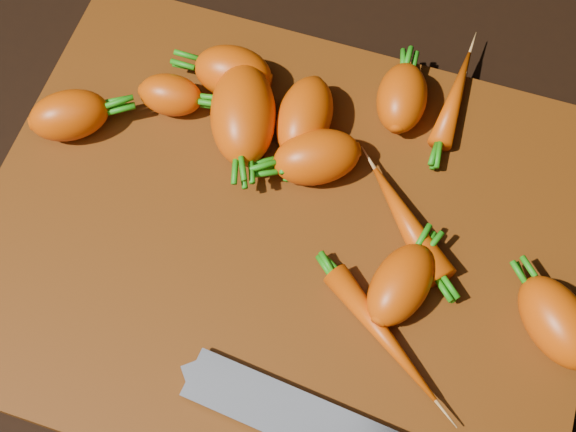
% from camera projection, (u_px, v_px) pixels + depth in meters
% --- Properties ---
extents(ground, '(2.00, 2.00, 0.01)m').
position_uv_depth(ground, '(284.00, 244.00, 0.67)').
color(ground, black).
extents(cutting_board, '(0.50, 0.40, 0.01)m').
position_uv_depth(cutting_board, '(284.00, 239.00, 0.66)').
color(cutting_board, '#56290A').
rests_on(cutting_board, ground).
extents(carrot_0, '(0.08, 0.07, 0.04)m').
position_uv_depth(carrot_0, '(69.00, 115.00, 0.68)').
color(carrot_0, '#CA4300').
rests_on(carrot_0, cutting_board).
extents(carrot_1, '(0.07, 0.05, 0.05)m').
position_uv_depth(carrot_1, '(233.00, 72.00, 0.70)').
color(carrot_1, '#CA4300').
rests_on(carrot_1, cutting_board).
extents(carrot_2, '(0.08, 0.11, 0.06)m').
position_uv_depth(carrot_2, '(243.00, 114.00, 0.67)').
color(carrot_2, '#CA4300').
rests_on(carrot_2, cutting_board).
extents(carrot_3, '(0.06, 0.08, 0.04)m').
position_uv_depth(carrot_3, '(401.00, 284.00, 0.61)').
color(carrot_3, '#CA4300').
rests_on(carrot_3, cutting_board).
extents(carrot_4, '(0.09, 0.08, 0.05)m').
position_uv_depth(carrot_4, '(317.00, 157.00, 0.66)').
color(carrot_4, '#CA4300').
rests_on(carrot_4, cutting_board).
extents(carrot_5, '(0.06, 0.04, 0.04)m').
position_uv_depth(carrot_5, '(170.00, 95.00, 0.69)').
color(carrot_5, '#CA4300').
rests_on(carrot_5, cutting_board).
extents(carrot_6, '(0.09, 0.09, 0.05)m').
position_uv_depth(carrot_6, '(557.00, 322.00, 0.60)').
color(carrot_6, '#CA4300').
rests_on(carrot_6, cutting_board).
extents(carrot_7, '(0.02, 0.10, 0.02)m').
position_uv_depth(carrot_7, '(455.00, 97.00, 0.70)').
color(carrot_7, '#CA4300').
rests_on(carrot_7, cutting_board).
extents(carrot_8, '(0.11, 0.09, 0.02)m').
position_uv_depth(carrot_8, '(383.00, 334.00, 0.61)').
color(carrot_8, '#CA4300').
rests_on(carrot_8, cutting_board).
extents(carrot_9, '(0.09, 0.10, 0.03)m').
position_uv_depth(carrot_9, '(407.00, 223.00, 0.64)').
color(carrot_9, '#CA4300').
rests_on(carrot_9, cutting_board).
extents(carrot_10, '(0.05, 0.07, 0.04)m').
position_uv_depth(carrot_10, '(402.00, 98.00, 0.69)').
color(carrot_10, '#CA4300').
rests_on(carrot_10, cutting_board).
extents(carrot_11, '(0.05, 0.08, 0.05)m').
position_uv_depth(carrot_11, '(305.00, 117.00, 0.68)').
color(carrot_11, '#CA4300').
rests_on(carrot_11, cutting_board).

